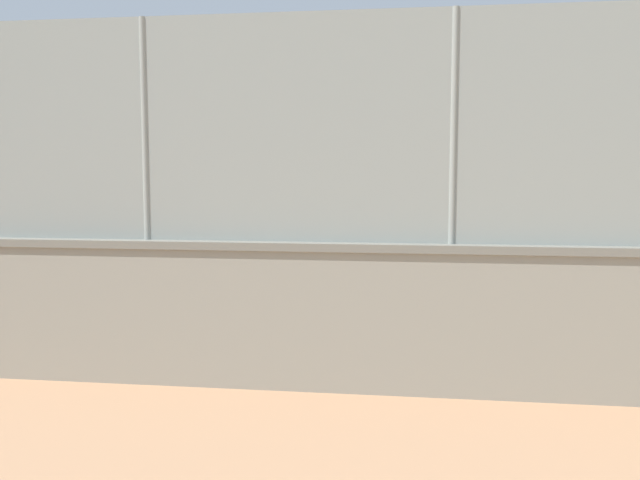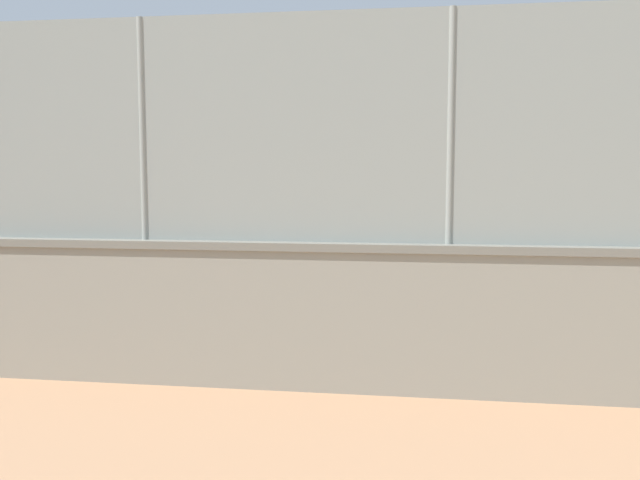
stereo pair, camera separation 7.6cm
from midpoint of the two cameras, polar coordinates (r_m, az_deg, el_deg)
The scene contains 6 objects.
ground_plane at distance 18.88m, azimuth 5.57°, elevation -0.91°, with size 260.00×260.00×0.00m, color tan.
perimeter_wall at distance 7.03m, azimuth 23.31°, elevation -6.48°, with size 28.30×0.69×1.49m.
fence_panel_on_wall at distance 6.89m, azimuth 23.93°, elevation 8.81°, with size 27.80×0.37×2.24m.
player_at_service_line at distance 10.60m, azimuth -8.39°, elevation -0.63°, with size 1.23×0.74×1.71m.
player_near_wall_returning at distance 16.08m, azimuth -2.94°, elevation 1.35°, with size 0.71×0.85×1.62m.
sports_ball at distance 8.47m, azimuth -8.82°, elevation -8.84°, with size 0.12×0.12×0.12m, color white.
Camera 1 is at (-0.50, 18.75, 2.19)m, focal length 37.94 mm.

